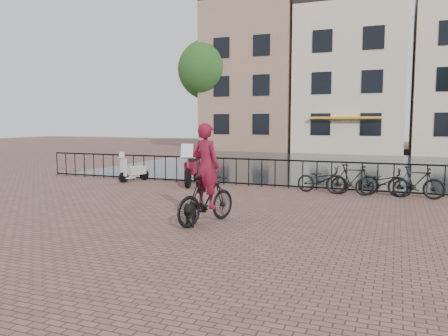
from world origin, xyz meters
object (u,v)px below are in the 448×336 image
at_px(dog, 191,213).
at_px(motorcycle, 192,163).
at_px(cyclist, 206,180).
at_px(scooter, 134,166).

bearing_deg(dog, motorcycle, 96.93).
height_order(cyclist, scooter, cyclist).
distance_m(dog, motorcycle, 6.62).
bearing_deg(motorcycle, dog, -79.63).
relative_size(dog, motorcycle, 0.39).
bearing_deg(scooter, cyclist, -27.66).
bearing_deg(motorcycle, cyclist, -76.44).
distance_m(dog, scooter, 8.03).
bearing_deg(scooter, motorcycle, 17.84).
bearing_deg(motorcycle, scooter, 165.59).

